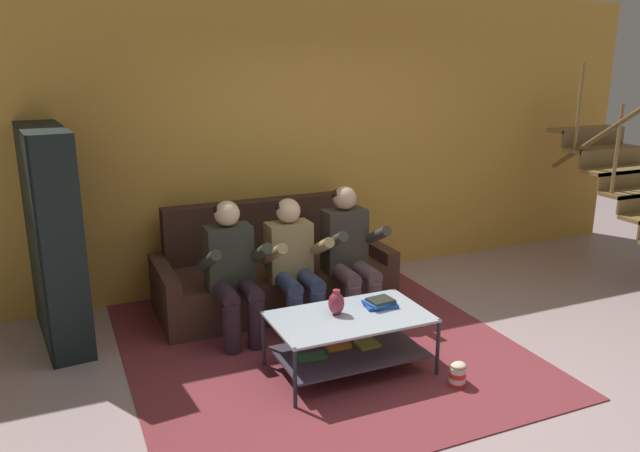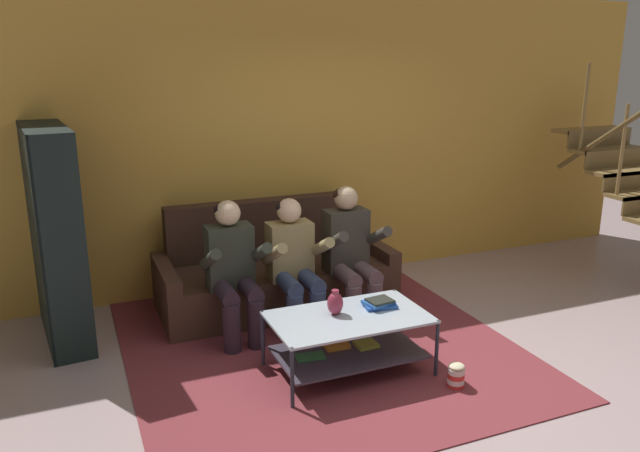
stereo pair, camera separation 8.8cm
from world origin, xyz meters
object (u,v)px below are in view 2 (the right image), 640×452
(person_seated_left, at_px, (233,266))
(person_seated_middle, at_px, (294,260))
(person_seated_right, at_px, (351,249))
(coffee_table, at_px, (348,335))
(vase, at_px, (335,303))
(popcorn_tub, at_px, (456,376))
(book_stack, at_px, (379,303))
(couch, at_px, (274,274))
(bookshelf, at_px, (54,260))

(person_seated_left, relative_size, person_seated_middle, 1.03)
(person_seated_right, height_order, coffee_table, person_seated_right)
(person_seated_left, bearing_deg, vase, -57.34)
(coffee_table, xyz_separation_m, popcorn_tub, (0.61, -0.52, -0.20))
(coffee_table, height_order, vase, vase)
(person_seated_middle, relative_size, book_stack, 4.27)
(couch, distance_m, popcorn_tub, 2.11)
(person_seated_middle, bearing_deg, bookshelf, 164.09)
(person_seated_middle, distance_m, bookshelf, 1.96)
(person_seated_left, height_order, person_seated_middle, person_seated_left)
(person_seated_right, relative_size, popcorn_tub, 6.27)
(popcorn_tub, bearing_deg, book_stack, 118.67)
(person_seated_right, height_order, popcorn_tub, person_seated_right)
(person_seated_right, distance_m, coffee_table, 1.07)
(person_seated_right, relative_size, book_stack, 4.50)
(coffee_table, relative_size, popcorn_tub, 6.10)
(person_seated_right, bearing_deg, bookshelf, 167.60)
(couch, distance_m, bookshelf, 1.92)
(person_seated_left, height_order, person_seated_right, person_seated_right)
(person_seated_middle, relative_size, coffee_table, 0.97)
(person_seated_right, height_order, bookshelf, bookshelf)
(person_seated_right, distance_m, vase, 1.00)
(person_seated_middle, height_order, popcorn_tub, person_seated_middle)
(coffee_table, distance_m, vase, 0.26)
(person_seated_left, bearing_deg, couch, 46.21)
(vase, relative_size, popcorn_tub, 1.01)
(couch, distance_m, coffee_table, 1.46)
(person_seated_left, xyz_separation_m, coffee_table, (0.62, -0.91, -0.33))
(book_stack, bearing_deg, popcorn_tub, -61.33)
(person_seated_middle, xyz_separation_m, bookshelf, (-1.88, 0.54, 0.07))
(coffee_table, xyz_separation_m, book_stack, (0.29, 0.06, 0.18))
(person_seated_left, bearing_deg, bookshelf, 158.42)
(person_seated_middle, distance_m, book_stack, 0.93)
(person_seated_right, relative_size, vase, 6.22)
(couch, relative_size, person_seated_middle, 1.92)
(person_seated_left, distance_m, book_stack, 1.25)
(couch, relative_size, book_stack, 8.17)
(vase, height_order, bookshelf, bookshelf)
(coffee_table, distance_m, popcorn_tub, 0.82)
(coffee_table, bearing_deg, vase, 139.33)
(couch, height_order, person_seated_middle, person_seated_middle)
(person_seated_middle, bearing_deg, coffee_table, -84.74)
(person_seated_middle, height_order, person_seated_right, person_seated_right)
(person_seated_middle, relative_size, person_seated_right, 0.95)
(book_stack, bearing_deg, person_seated_middle, 113.98)
(couch, xyz_separation_m, bookshelf, (-1.88, -0.02, 0.39))
(couch, relative_size, person_seated_left, 1.87)
(coffee_table, relative_size, vase, 6.06)
(person_seated_right, xyz_separation_m, vase, (-0.52, -0.85, -0.10))
(coffee_table, distance_m, bookshelf, 2.47)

